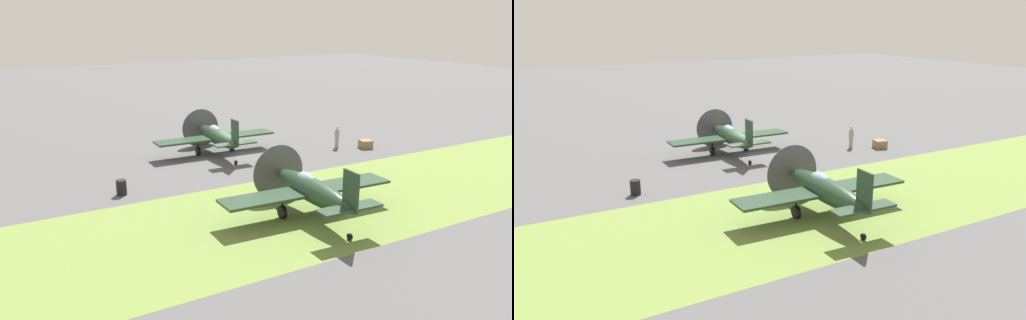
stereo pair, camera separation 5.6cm
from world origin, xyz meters
The scene contains 7 objects.
ground_plane centered at (0.00, 0.00, 0.00)m, with size 160.00×160.00×0.00m, color #515154.
grass_verge centered at (0.00, -11.20, 0.00)m, with size 120.00×11.00×0.01m, color olive.
airplane_lead centered at (-0.40, 1.54, 1.39)m, with size 9.31×7.39×3.33m.
airplane_wingman centered at (-1.63, -12.09, 1.46)m, with size 9.76×7.73×3.48m.
ground_crew_chief centered at (8.68, -1.46, 0.91)m, with size 0.42×0.53×1.73m.
fuel_drum centered at (-9.23, -3.93, 0.45)m, with size 0.60×0.60×0.90m, color black.
supply_crate centered at (10.59, -2.70, 0.32)m, with size 0.90×0.90×0.64m, color olive.
Camera 2 is at (-16.50, -32.26, 10.07)m, focal length 35.81 mm.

